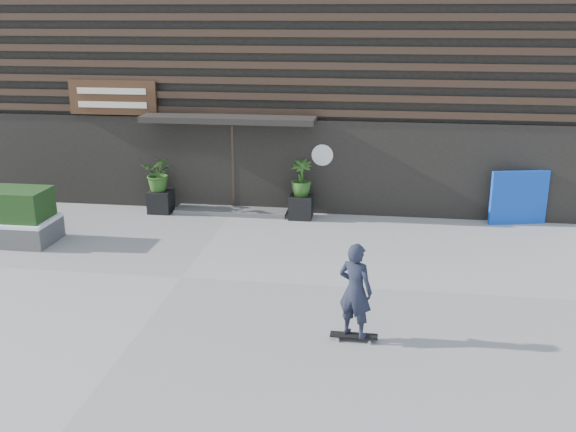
% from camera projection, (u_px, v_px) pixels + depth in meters
% --- Properties ---
extents(ground, '(80.00, 80.00, 0.00)m').
position_uv_depth(ground, '(181.00, 278.00, 13.41)').
color(ground, '#9C9893').
rests_on(ground, ground).
extents(entrance_step, '(3.00, 0.80, 0.12)m').
position_uv_depth(entrance_step, '(232.00, 211.00, 17.74)').
color(entrance_step, '#51514F').
rests_on(entrance_step, ground).
extents(planter_pot_left, '(0.60, 0.60, 0.60)m').
position_uv_depth(planter_pot_left, '(161.00, 201.00, 17.74)').
color(planter_pot_left, black).
rests_on(planter_pot_left, ground).
extents(bamboo_left, '(0.86, 0.75, 0.96)m').
position_uv_depth(bamboo_left, '(159.00, 173.00, 17.51)').
color(bamboo_left, '#2D591E').
rests_on(bamboo_left, planter_pot_left).
extents(planter_pot_right, '(0.60, 0.60, 0.60)m').
position_uv_depth(planter_pot_right, '(301.00, 207.00, 17.22)').
color(planter_pot_right, black).
rests_on(planter_pot_right, ground).
extents(bamboo_right, '(0.54, 0.54, 0.96)m').
position_uv_depth(bamboo_right, '(301.00, 178.00, 16.99)').
color(bamboo_right, '#2D591E').
rests_on(bamboo_right, planter_pot_right).
extents(blue_tarp, '(1.46, 0.47, 1.38)m').
position_uv_depth(blue_tarp, '(519.00, 198.00, 16.64)').
color(blue_tarp, '#0D3BB4').
rests_on(blue_tarp, ground).
extents(building, '(18.00, 11.00, 8.00)m').
position_uv_depth(building, '(265.00, 50.00, 21.65)').
color(building, black).
rests_on(building, ground).
extents(skateboarder, '(0.78, 0.59, 1.69)m').
position_uv_depth(skateboarder, '(355.00, 291.00, 10.59)').
color(skateboarder, black).
rests_on(skateboarder, ground).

